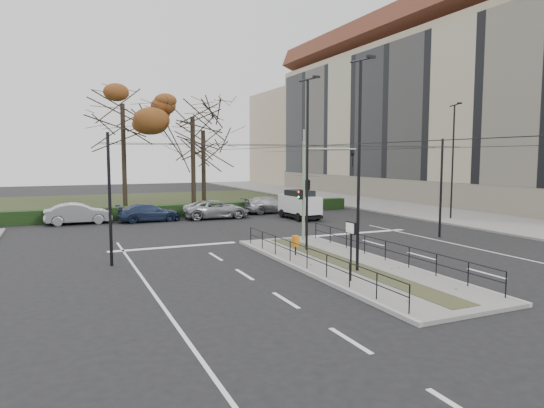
{
  "coord_description": "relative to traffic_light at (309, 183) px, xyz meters",
  "views": [
    {
      "loc": [
        -11.73,
        -20.65,
        4.91
      ],
      "look_at": [
        0.03,
        5.77,
        2.09
      ],
      "focal_mm": 32.0,
      "sensor_mm": 36.0,
      "label": 1
    }
  ],
  "objects": [
    {
      "name": "ground",
      "position": [
        -1.52,
        -3.92,
        -3.44
      ],
      "size": [
        140.0,
        140.0,
        0.0
      ],
      "primitive_type": "plane",
      "color": "black",
      "rests_on": "ground"
    },
    {
      "name": "median_island",
      "position": [
        -1.52,
        -6.42,
        -3.37
      ],
      "size": [
        4.4,
        15.0,
        0.14
      ],
      "primitive_type": "cube",
      "color": "slate",
      "rests_on": "ground"
    },
    {
      "name": "sidewalk_east",
      "position": [
        16.48,
        18.08,
        -3.37
      ],
      "size": [
        8.0,
        90.0,
        0.14
      ],
      "primitive_type": "cube",
      "color": "slate",
      "rests_on": "ground"
    },
    {
      "name": "park",
      "position": [
        -7.52,
        28.08,
        -3.39
      ],
      "size": [
        38.0,
        26.0,
        0.1
      ],
      "primitive_type": "cube",
      "color": "#232D16",
      "rests_on": "ground"
    },
    {
      "name": "hedge",
      "position": [
        -7.52,
        14.68,
        -2.94
      ],
      "size": [
        38.0,
        1.0,
        1.0
      ],
      "primitive_type": "cube",
      "color": "black",
      "rests_on": "ground"
    },
    {
      "name": "apartment_block",
      "position": [
        26.45,
        20.05,
        6.96
      ],
      "size": [
        13.09,
        52.1,
        21.64
      ],
      "color": "tan",
      "rests_on": "ground"
    },
    {
      "name": "median_railing",
      "position": [
        -1.52,
        -6.52,
        -2.46
      ],
      "size": [
        4.14,
        13.24,
        0.92
      ],
      "color": "black",
      "rests_on": "median_island"
    },
    {
      "name": "catenary",
      "position": [
        -1.52,
        -2.3,
        -0.02
      ],
      "size": [
        20.0,
        34.0,
        6.0
      ],
      "color": "black",
      "rests_on": "ground"
    },
    {
      "name": "traffic_light",
      "position": [
        0.0,
        0.0,
        0.0
      ],
      "size": [
        3.85,
        2.21,
        5.66
      ],
      "color": "gray",
      "rests_on": "median_island"
    },
    {
      "name": "litter_bin",
      "position": [
        -2.74,
        -3.77,
        -2.62
      ],
      "size": [
        0.37,
        0.37,
        0.95
      ],
      "color": "black",
      "rests_on": "median_island"
    },
    {
      "name": "info_panel",
      "position": [
        -3.03,
        -9.05,
        -1.49
      ],
      "size": [
        0.13,
        0.6,
        2.3
      ],
      "color": "black",
      "rests_on": "median_island"
    },
    {
      "name": "streetlamp_median_near",
      "position": [
        -1.83,
        -7.76,
        1.22
      ],
      "size": [
        0.74,
        0.15,
        8.88
      ],
      "color": "black",
      "rests_on": "median_island"
    },
    {
      "name": "streetlamp_median_far",
      "position": [
        -1.6,
        -2.82,
        1.19
      ],
      "size": [
        0.74,
        0.15,
        8.83
      ],
      "color": "black",
      "rests_on": "median_island"
    },
    {
      "name": "streetlamp_sidewalk",
      "position": [
        14.74,
        4.0,
        1.24
      ],
      "size": [
        0.75,
        0.15,
        8.92
      ],
      "color": "black",
      "rests_on": "sidewalk_east"
    },
    {
      "name": "parked_car_second",
      "position": [
        -11.9,
        13.38,
        -2.67
      ],
      "size": [
        4.66,
        1.64,
        1.53
      ],
      "primitive_type": "imported",
      "rotation": [
        0.0,
        0.0,
        1.57
      ],
      "color": "#94969B",
      "rests_on": "ground"
    },
    {
      "name": "parked_car_third",
      "position": [
        -6.94,
        12.69,
        -2.76
      ],
      "size": [
        4.71,
        1.98,
        1.36
      ],
      "primitive_type": "imported",
      "rotation": [
        0.0,
        0.0,
        1.59
      ],
      "color": "#1E2B47",
      "rests_on": "ground"
    },
    {
      "name": "parked_car_fourth",
      "position": [
        -1.67,
        12.42,
        -2.71
      ],
      "size": [
        5.35,
        2.63,
        1.46
      ],
      "primitive_type": "imported",
      "rotation": [
        0.0,
        0.0,
        1.53
      ],
      "color": "#94969B",
      "rests_on": "ground"
    },
    {
      "name": "white_van",
      "position": [
        4.29,
        9.45,
        -2.24
      ],
      "size": [
        2.09,
        4.27,
        2.29
      ],
      "color": "silver",
      "rests_on": "ground"
    },
    {
      "name": "rust_tree",
      "position": [
        -7.25,
        24.02,
        6.51
      ],
      "size": [
        10.02,
        10.02,
        12.96
      ],
      "color": "black",
      "rests_on": "park"
    },
    {
      "name": "bare_tree_center",
      "position": [
        0.63,
        23.99,
        3.58
      ],
      "size": [
        7.33,
        7.33,
        9.91
      ],
      "color": "black",
      "rests_on": "park"
    },
    {
      "name": "bare_tree_near",
      "position": [
        -1.26,
        20.94,
        4.63
      ],
      "size": [
        7.69,
        7.69,
        11.42
      ],
      "color": "black",
      "rests_on": "park"
    },
    {
      "name": "parked_car_fifth",
      "position": [
        3.76,
        14.08,
        -2.71
      ],
      "size": [
        5.19,
        2.51,
        1.45
      ],
      "primitive_type": "imported",
      "rotation": [
        0.0,
        0.0,
        1.67
      ],
      "color": "#94969B",
      "rests_on": "ground"
    }
  ]
}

